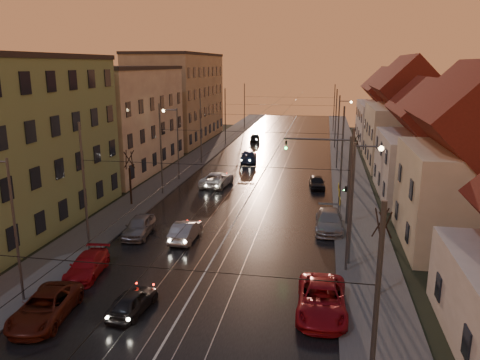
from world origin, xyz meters
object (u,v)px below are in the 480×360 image
Objects in this scene: parked_right_0 at (322,300)px; driving_car_2 at (217,179)px; driving_car_3 at (249,156)px; driving_car_0 at (132,301)px; parked_right_1 at (329,221)px; street_lamp_3 at (341,123)px; driving_car_4 at (255,137)px; traffic_light_mast at (336,169)px; street_lamp_2 at (175,137)px; street_lamp_0 at (8,216)px; street_lamp_1 at (358,193)px; driving_car_1 at (186,231)px; parked_left_1 at (45,307)px; parked_left_3 at (139,226)px; parked_left_2 at (87,266)px; parked_right_2 at (317,182)px.

driving_car_2 is at bearing 113.80° from parked_right_0.
driving_car_3 reaches higher than driving_car_2.
parked_right_1 is at bearing -118.52° from driving_car_0.
street_lamp_3 reaches higher than driving_car_4.
street_lamp_2 is at bearing 144.93° from traffic_light_mast.
parked_right_0 is (16.26, 1.71, -4.13)m from street_lamp_0.
street_lamp_1 reaches higher than traffic_light_mast.
street_lamp_1 is 34.00m from driving_car_3.
driving_car_4 is at bearing 101.29° from parked_right_0.
driving_car_0 is 0.85× the size of driving_car_1.
driving_car_1 is 12.54m from parked_left_1.
parked_right_1 is (12.03, -41.64, 0.05)m from driving_car_4.
parked_left_2 is at bearing -98.80° from parked_left_3.
parked_right_0 reaches higher than driving_car_3.
parked_right_0 is at bearing -14.90° from parked_left_2.
street_lamp_0 is 1.61× the size of parked_left_1.
driving_car_0 is 0.74× the size of parked_left_1.
street_lamp_0 is 1.11× the size of traffic_light_mast.
parked_left_3 is 0.84× the size of parked_right_1.
driving_car_3 is 1.26× the size of driving_car_4.
street_lamp_0 is at bearing -139.43° from parked_right_1.
driving_car_2 is 29.86m from driving_car_4.
street_lamp_2 is 28.90m from driving_car_4.
street_lamp_2 reaches higher than traffic_light_mast.
driving_car_0 is 26.36m from driving_car_2.
parked_left_3 is at bearing 79.11° from parked_left_2.
street_lamp_2 reaches higher than parked_right_0.
driving_car_3 is 0.95× the size of parked_right_0.
driving_car_3 reaches higher than driving_car_1.
parked_right_2 is at bearing 90.94° from parked_right_0.
driving_car_2 is (-13.18, -17.65, -4.15)m from street_lamp_3.
parked_left_2 is at bearing -33.16° from driving_car_0.
parked_right_2 is at bearing 97.95° from traffic_light_mast.
parked_left_3 is at bearing 76.47° from street_lamp_0.
parked_right_1 is (-0.39, -1.43, -3.85)m from traffic_light_mast.
driving_car_3 is at bearing 76.50° from parked_left_2.
street_lamp_3 is (0.00, 36.00, 0.00)m from street_lamp_1.
traffic_light_mast is (17.10, -12.00, -0.29)m from street_lamp_2.
parked_left_3 is at bearing 83.16° from parked_left_1.
street_lamp_3 reaches higher than driving_car_1.
driving_car_2 is 27.87m from parked_left_1.
parked_right_1 reaches higher than driving_car_2.
traffic_light_mast reaches higher than driving_car_0.
street_lamp_1 reaches higher than driving_car_3.
street_lamp_2 is 2.13× the size of parked_right_2.
traffic_light_mast is 1.67× the size of driving_car_1.
driving_car_1 is 0.81× the size of driving_car_2.
street_lamp_3 is 42.53m from parked_right_0.
parked_right_1 is (14.61, 10.84, 0.11)m from parked_left_2.
street_lamp_0 is 1.54× the size of driving_car_3.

